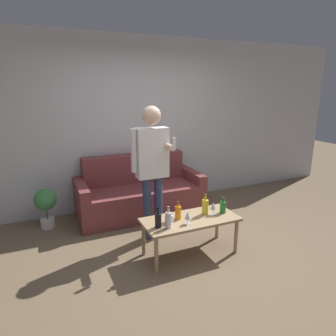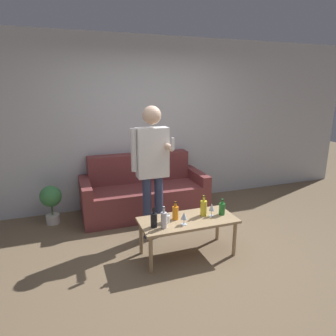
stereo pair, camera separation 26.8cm
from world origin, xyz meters
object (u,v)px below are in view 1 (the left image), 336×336
Objects in this scene: coffee_table at (190,223)px; bottle_orange at (168,220)px; couch at (139,193)px; person_standing_front at (152,162)px.

coffee_table is 0.38m from bottle_orange.
couch is 1.10m from person_standing_front.
couch is at bearing 83.19° from bottle_orange.
couch is 1.42m from coffee_table.
person_standing_front is at bearing -96.94° from couch.
person_standing_front is (-0.25, 0.57, 0.62)m from coffee_table.
coffee_table is at bearing -83.96° from couch.
bottle_orange is at bearing -96.65° from person_standing_front.
couch is 1.70× the size of coffee_table.
couch reaches higher than bottle_orange.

